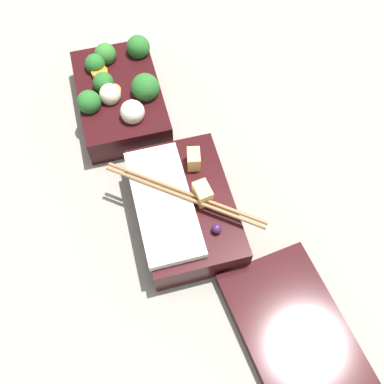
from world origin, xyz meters
name	(u,v)px	position (x,y,z in m)	size (l,w,h in m)	color
ground_plane	(150,161)	(0.00, 0.00, 0.00)	(3.00, 3.00, 0.00)	gray
bento_tray_vegetable	(120,94)	(-0.12, -0.02, 0.03)	(0.20, 0.13, 0.08)	black
bento_tray_rice	(183,207)	(0.11, 0.03, 0.03)	(0.20, 0.19, 0.08)	black
bento_lid	(292,329)	(0.30, 0.12, 0.01)	(0.19, 0.13, 0.02)	black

